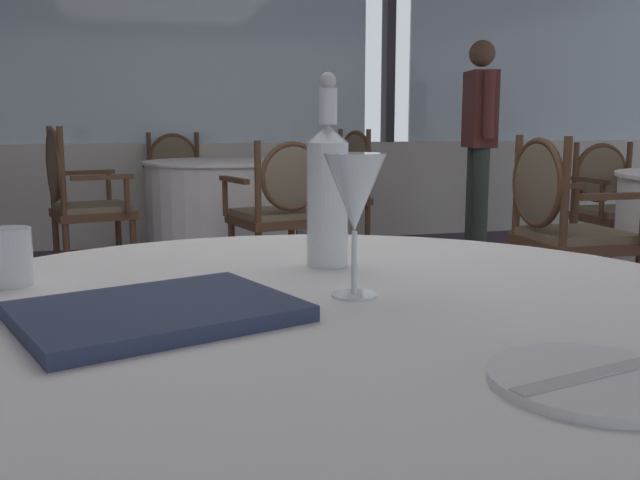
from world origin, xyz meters
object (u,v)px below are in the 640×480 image
(dining_chair_0_2, at_px, (612,200))
(dining_chair_1_0, at_px, (76,193))
(water_tumbler, at_px, (9,257))
(dining_chair_1_3, at_px, (179,181))
(water_bottle, at_px, (328,190))
(side_plate, at_px, (594,380))
(wine_glass, at_px, (355,195))
(dining_chair_0_3, at_px, (561,220))
(dining_chair_1_1, at_px, (282,205))
(menu_book, at_px, (157,312))
(dining_chair_1_2, at_px, (341,183))
(diner_person_0, at_px, (479,131))

(dining_chair_0_2, height_order, dining_chair_1_0, dining_chair_1_0)
(water_tumbler, height_order, dining_chair_1_3, dining_chair_1_3)
(water_bottle, relative_size, water_tumbler, 3.73)
(side_plate, bearing_deg, wine_glass, 105.63)
(dining_chair_0_3, distance_m, dining_chair_1_1, 1.54)
(menu_book, bearing_deg, dining_chair_0_2, 25.71)
(dining_chair_0_3, bearing_deg, wine_glass, -129.54)
(wine_glass, xyz_separation_m, dining_chair_1_3, (0.10, 4.84, -0.35))
(wine_glass, relative_size, dining_chair_1_0, 0.20)
(menu_book, relative_size, dining_chair_1_3, 0.35)
(water_tumbler, bearing_deg, dining_chair_0_2, 40.40)
(water_tumbler, relative_size, dining_chair_1_1, 0.10)
(dining_chair_1_3, bearing_deg, dining_chair_0_3, 13.78)
(wine_glass, bearing_deg, dining_chair_1_2, 73.11)
(side_plate, bearing_deg, dining_chair_0_2, 51.84)
(dining_chair_0_2, xyz_separation_m, dining_chair_1_1, (-2.16, 0.07, 0.03))
(side_plate, height_order, dining_chair_1_1, dining_chair_1_1)
(dining_chair_0_3, distance_m, dining_chair_1_0, 2.87)
(dining_chair_0_2, bearing_deg, water_bottle, -43.65)
(water_bottle, distance_m, dining_chair_1_3, 4.63)
(wine_glass, bearing_deg, diner_person_0, 60.04)
(water_tumbler, xyz_separation_m, dining_chair_0_2, (3.19, 2.71, -0.28))
(water_tumbler, distance_m, menu_book, 0.33)
(dining_chair_0_3, height_order, dining_chair_1_3, dining_chair_0_3)
(wine_glass, distance_m, diner_person_0, 4.99)
(dining_chair_0_3, bearing_deg, dining_chair_0_2, 44.90)
(dining_chair_1_1, xyz_separation_m, dining_chair_1_3, (-0.45, 1.85, 0.00))
(dining_chair_1_1, bearing_deg, wine_glass, 156.12)
(menu_book, distance_m, diner_person_0, 5.18)
(menu_book, xyz_separation_m, dining_chair_1_0, (-0.34, 3.73, -0.19))
(water_tumbler, distance_m, dining_chair_0_2, 4.19)
(menu_book, bearing_deg, side_plate, -60.71)
(water_bottle, xyz_separation_m, water_tumbler, (-0.51, -0.02, -0.09))
(wine_glass, bearing_deg, dining_chair_0_2, 47.16)
(menu_book, bearing_deg, dining_chair_0_3, 26.35)
(side_plate, xyz_separation_m, dining_chair_1_1, (0.44, 3.37, -0.21))
(water_tumbler, bearing_deg, dining_chair_1_1, 69.76)
(wine_glass, height_order, dining_chair_0_2, wine_glass)
(dining_chair_1_1, relative_size, diner_person_0, 0.55)
(water_tumbler, xyz_separation_m, dining_chair_1_3, (0.58, 4.63, -0.25))
(dining_chair_0_3, bearing_deg, water_bottle, -132.71)
(dining_chair_1_0, height_order, dining_chair_1_3, dining_chair_1_0)
(dining_chair_1_3, bearing_deg, water_tumbler, -20.66)
(water_bottle, distance_m, dining_chair_1_1, 2.83)
(menu_book, relative_size, dining_chair_1_1, 0.35)
(dining_chair_1_0, height_order, dining_chair_1_1, dining_chair_1_0)
(menu_book, height_order, diner_person_0, diner_person_0)
(side_plate, bearing_deg, dining_chair_0_3, 56.28)
(dining_chair_1_2, bearing_deg, dining_chair_0_3, 85.80)
(wine_glass, relative_size, dining_chair_1_3, 0.21)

